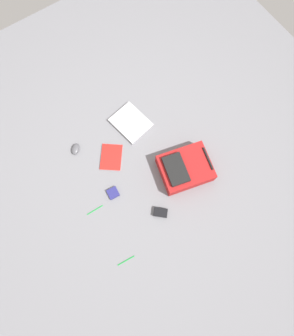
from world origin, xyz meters
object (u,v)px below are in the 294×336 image
Objects in this scene: backpack at (185,168)px; computer_mouse at (76,149)px; power_brick at (160,212)px; earbud_pouch at (113,193)px; pen_black at (95,210)px; pen_blue at (126,261)px; laptop at (131,123)px; book_comic at (111,157)px.

backpack is 0.96m from computer_mouse.
earbud_pouch is (-0.36, -0.23, -0.00)m from power_brick.
earbud_pouch reaches higher than pen_black.
earbud_pouch is at bearing -146.57° from power_brick.
earbud_pouch is at bearing 158.29° from pen_blue.
backpack is 1.31× the size of laptop.
book_comic is at bearing -135.16° from backpack.
book_comic reaches higher than pen_blue.
backpack is at bearing 115.99° from power_brick.
pen_blue is at bearing -35.07° from laptop.
computer_mouse is 0.71× the size of pen_blue.
backpack is 0.64m from book_comic.
backpack reaches higher than laptop.
book_comic reaches higher than pen_black.
book_comic is at bearing -60.92° from laptop.
earbud_pouch is (-0.51, 0.20, 0.01)m from pen_blue.
book_comic is at bearing 155.48° from pen_blue.
pen_black is at bearing -126.54° from power_brick.
backpack is 1.64× the size of book_comic.
pen_black is at bearing -99.91° from backpack.
computer_mouse is 1.20× the size of earbud_pouch.
laptop reaches higher than earbud_pouch.
earbud_pouch is (-0.03, 0.20, 0.01)m from pen_black.
laptop is 3.25× the size of power_brick.
book_comic is at bearing 150.64° from earbud_pouch.
earbud_pouch is at bearing -106.04° from backpack.
pen_black and pen_blue have the same top height.
pen_blue is at bearing -0.45° from pen_black.
backpack reaches higher than earbud_pouch.
pen_blue is (1.02, -0.14, -0.02)m from computer_mouse.
pen_blue is at bearing -21.71° from earbud_pouch.
power_brick is (0.87, 0.30, -0.00)m from computer_mouse.
laptop is 1.18m from pen_blue.
backpack is 4.63× the size of computer_mouse.
power_brick is 0.46m from pen_blue.
book_comic is 2.02× the size of pen_black.
pen_black is (-0.32, -0.43, -0.01)m from power_brick.
book_comic is 0.32m from computer_mouse.
computer_mouse reaches higher than pen_blue.
book_comic is 3.40× the size of earbud_pouch.
book_comic is 2.83× the size of computer_mouse.
computer_mouse is 0.52m from earbud_pouch.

